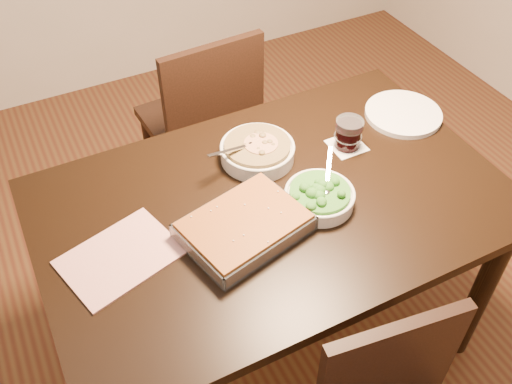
{
  "coord_description": "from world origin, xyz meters",
  "views": [
    {
      "loc": [
        -0.59,
        -1.05,
        1.97
      ],
      "look_at": [
        -0.06,
        0.01,
        0.8
      ],
      "focal_mm": 40.0,
      "sensor_mm": 36.0,
      "label": 1
    }
  ],
  "objects_px": {
    "broccoli_bowl": "(320,196)",
    "chair_far": "(205,118)",
    "table": "(274,221)",
    "baking_dish": "(244,227)",
    "dinner_plate": "(403,114)",
    "wine_tumbler": "(349,133)",
    "stew_bowl": "(257,151)"
  },
  "relations": [
    {
      "from": "stew_bowl",
      "to": "wine_tumbler",
      "type": "height_order",
      "value": "wine_tumbler"
    },
    {
      "from": "wine_tumbler",
      "to": "chair_far",
      "type": "relative_size",
      "value": 0.11
    },
    {
      "from": "dinner_plate",
      "to": "table",
      "type": "bearing_deg",
      "value": -164.95
    },
    {
      "from": "table",
      "to": "chair_far",
      "type": "distance_m",
      "value": 0.79
    },
    {
      "from": "table",
      "to": "wine_tumbler",
      "type": "distance_m",
      "value": 0.38
    },
    {
      "from": "stew_bowl",
      "to": "baking_dish",
      "type": "xyz_separation_m",
      "value": [
        -0.18,
        -0.27,
        -0.0
      ]
    },
    {
      "from": "stew_bowl",
      "to": "chair_far",
      "type": "bearing_deg",
      "value": 85.41
    },
    {
      "from": "table",
      "to": "baking_dish",
      "type": "distance_m",
      "value": 0.2
    },
    {
      "from": "dinner_plate",
      "to": "chair_far",
      "type": "height_order",
      "value": "chair_far"
    },
    {
      "from": "chair_far",
      "to": "wine_tumbler",
      "type": "bearing_deg",
      "value": 106.88
    },
    {
      "from": "table",
      "to": "stew_bowl",
      "type": "xyz_separation_m",
      "value": [
        0.04,
        0.19,
        0.13
      ]
    },
    {
      "from": "dinner_plate",
      "to": "stew_bowl",
      "type": "bearing_deg",
      "value": 176.92
    },
    {
      "from": "broccoli_bowl",
      "to": "wine_tumbler",
      "type": "distance_m",
      "value": 0.29
    },
    {
      "from": "table",
      "to": "dinner_plate",
      "type": "height_order",
      "value": "dinner_plate"
    },
    {
      "from": "stew_bowl",
      "to": "baking_dish",
      "type": "bearing_deg",
      "value": -123.48
    },
    {
      "from": "stew_bowl",
      "to": "table",
      "type": "bearing_deg",
      "value": -101.8
    },
    {
      "from": "broccoli_bowl",
      "to": "baking_dish",
      "type": "relative_size",
      "value": 0.56
    },
    {
      "from": "stew_bowl",
      "to": "chair_far",
      "type": "distance_m",
      "value": 0.65
    },
    {
      "from": "baking_dish",
      "to": "chair_far",
      "type": "distance_m",
      "value": 0.93
    },
    {
      "from": "dinner_plate",
      "to": "chair_far",
      "type": "xyz_separation_m",
      "value": [
        -0.51,
        0.61,
        -0.25
      ]
    },
    {
      "from": "dinner_plate",
      "to": "wine_tumbler",
      "type": "bearing_deg",
      "value": -169.72
    },
    {
      "from": "broccoli_bowl",
      "to": "chair_far",
      "type": "xyz_separation_m",
      "value": [
        -0.02,
        0.85,
        -0.27
      ]
    },
    {
      "from": "broccoli_bowl",
      "to": "chair_far",
      "type": "bearing_deg",
      "value": 91.68
    },
    {
      "from": "baking_dish",
      "to": "wine_tumbler",
      "type": "distance_m",
      "value": 0.51
    },
    {
      "from": "dinner_plate",
      "to": "chair_far",
      "type": "relative_size",
      "value": 0.3
    },
    {
      "from": "table",
      "to": "wine_tumbler",
      "type": "height_order",
      "value": "wine_tumbler"
    },
    {
      "from": "table",
      "to": "broccoli_bowl",
      "type": "xyz_separation_m",
      "value": [
        0.11,
        -0.07,
        0.12
      ]
    },
    {
      "from": "broccoli_bowl",
      "to": "baking_dish",
      "type": "xyz_separation_m",
      "value": [
        -0.25,
        -0.01,
        0.0
      ]
    },
    {
      "from": "stew_bowl",
      "to": "broccoli_bowl",
      "type": "distance_m",
      "value": 0.27
    },
    {
      "from": "table",
      "to": "baking_dish",
      "type": "bearing_deg",
      "value": -150.05
    },
    {
      "from": "broccoli_bowl",
      "to": "baking_dish",
      "type": "distance_m",
      "value": 0.25
    },
    {
      "from": "table",
      "to": "broccoli_bowl",
      "type": "bearing_deg",
      "value": -32.86
    }
  ]
}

